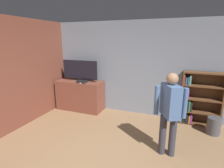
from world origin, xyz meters
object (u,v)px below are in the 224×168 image
television (80,70)px  game_console (82,82)px  person (170,109)px  bookshelf (197,100)px  waste_bin (214,126)px

television → game_console: (0.18, -0.20, -0.30)m
television → person: person is taller
game_console → bookshelf: bearing=6.1°
television → person: 3.12m
television → person: bearing=-28.1°
game_console → waste_bin: size_ratio=0.66×
game_console → bookshelf: size_ratio=0.19×
bookshelf → game_console: bearing=-173.9°
television → bookshelf: bearing=2.4°
bookshelf → person: person is taller
bookshelf → television: bearing=-177.6°
television → waste_bin: bearing=-4.4°
waste_bin → bookshelf: bearing=131.4°
bookshelf → person: bearing=-110.7°
game_console → person: (2.57, -1.27, -0.00)m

